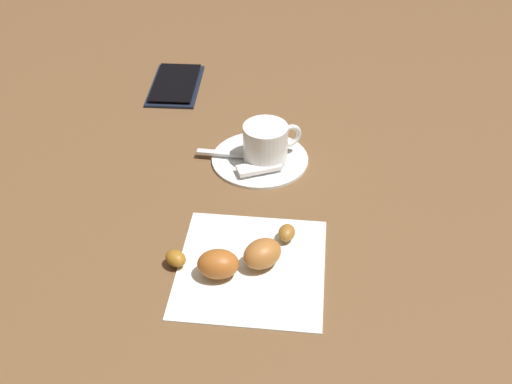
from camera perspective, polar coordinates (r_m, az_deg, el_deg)
name	(u,v)px	position (r m, az deg, el deg)	size (l,w,h in m)	color
ground_plane	(249,205)	(0.79, -0.61, -1.16)	(1.80, 1.80, 0.00)	brown
saucer	(260,158)	(0.86, 0.35, 3.01)	(0.13, 0.13, 0.01)	white
espresso_cup	(266,142)	(0.84, 0.93, 4.44)	(0.07, 0.07, 0.05)	white
teaspoon	(256,156)	(0.85, 0.02, 3.22)	(0.04, 0.12, 0.01)	silver
sugar_packet	(259,168)	(0.83, 0.27, 2.16)	(0.06, 0.02, 0.01)	white
napkin	(251,267)	(0.71, -0.43, -6.62)	(0.17, 0.16, 0.00)	white
croissant	(239,257)	(0.70, -1.49, -5.73)	(0.12, 0.13, 0.03)	#A2691F
cell_phone	(175,84)	(1.04, -7.12, 9.39)	(0.15, 0.11, 0.01)	black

